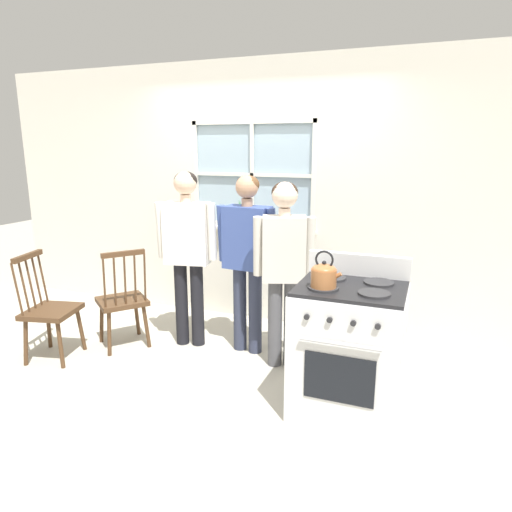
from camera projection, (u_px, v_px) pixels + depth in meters
name	position (u px, v px, depth m)	size (l,w,h in m)	color
ground_plane	(204.00, 375.00, 3.78)	(16.00, 16.00, 0.00)	#B2AD9E
wall_back	(264.00, 197.00, 4.73)	(6.40, 0.16, 2.70)	silver
chair_by_window	(123.00, 302.00, 4.24)	(0.57, 0.58, 0.95)	#4C331E
chair_near_wall	(49.00, 311.00, 4.00)	(0.48, 0.50, 0.95)	#4C331E
person_elderly_left	(187.00, 242.00, 4.15)	(0.56, 0.29, 1.63)	black
person_teen_center	(247.00, 248.00, 4.02)	(0.56, 0.24, 1.61)	#2D3347
person_adult_right	(284.00, 258.00, 3.74)	(0.51, 0.31, 1.57)	#4C4C51
stove	(348.00, 348.00, 3.19)	(0.73, 0.68, 1.08)	silver
kettle	(324.00, 274.00, 3.00)	(0.21, 0.17, 0.25)	#A86638
potted_plant	(239.00, 218.00, 4.79)	(0.13, 0.13, 0.30)	beige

